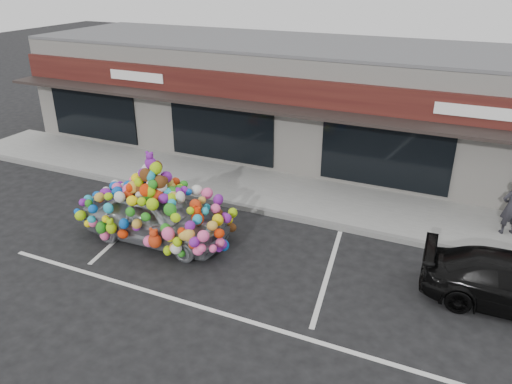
% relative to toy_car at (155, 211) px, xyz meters
% --- Properties ---
extents(ground, '(90.00, 90.00, 0.00)m').
position_rel_toy_car_xyz_m(ground, '(2.07, 0.14, -0.87)').
color(ground, black).
rests_on(ground, ground).
extents(shop_building, '(24.00, 7.20, 4.31)m').
position_rel_toy_car_xyz_m(shop_building, '(2.07, 8.58, 1.29)').
color(shop_building, silver).
rests_on(shop_building, ground).
extents(sidewalk, '(26.00, 3.00, 0.15)m').
position_rel_toy_car_xyz_m(sidewalk, '(2.07, 4.14, -0.80)').
color(sidewalk, gray).
rests_on(sidewalk, ground).
extents(kerb, '(26.00, 0.18, 0.16)m').
position_rel_toy_car_xyz_m(kerb, '(2.07, 2.64, -0.80)').
color(kerb, slate).
rests_on(kerb, ground).
extents(parking_stripe_left, '(0.73, 4.37, 0.01)m').
position_rel_toy_car_xyz_m(parking_stripe_left, '(-1.13, 0.34, -0.87)').
color(parking_stripe_left, silver).
rests_on(parking_stripe_left, ground).
extents(parking_stripe_mid, '(0.73, 4.37, 0.01)m').
position_rel_toy_car_xyz_m(parking_stripe_mid, '(4.87, 0.34, -0.87)').
color(parking_stripe_mid, silver).
rests_on(parking_stripe_mid, ground).
extents(lane_line, '(14.00, 0.12, 0.01)m').
position_rel_toy_car_xyz_m(lane_line, '(4.07, -2.16, -0.87)').
color(lane_line, silver).
rests_on(lane_line, ground).
extents(toy_car, '(3.00, 4.43, 2.57)m').
position_rel_toy_car_xyz_m(toy_car, '(0.00, 0.00, 0.00)').
color(toy_car, '#91989A').
rests_on(toy_car, ground).
extents(pedestrian_a, '(0.70, 0.61, 1.61)m').
position_rel_toy_car_xyz_m(pedestrian_a, '(8.87, 4.13, 0.08)').
color(pedestrian_a, black).
rests_on(pedestrian_a, sidewalk).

